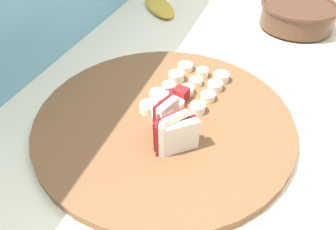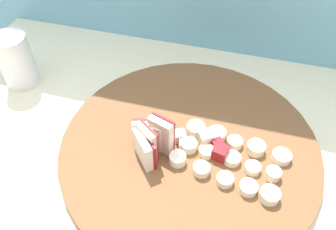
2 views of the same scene
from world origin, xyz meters
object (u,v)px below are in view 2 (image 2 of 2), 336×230
object	(u,v)px
cutting_board	(189,147)
apple_wedge_fan	(151,139)
small_jar	(16,61)
apple_dice_pile	(206,143)
banana_slice_rows	(230,158)

from	to	relation	value
cutting_board	apple_wedge_fan	size ratio (longest dim) A/B	6.25
cutting_board	small_jar	bearing A→B (deg)	167.57
apple_dice_pile	small_jar	size ratio (longest dim) A/B	0.90
apple_wedge_fan	apple_dice_pile	size ratio (longest dim) A/B	0.72
apple_wedge_fan	banana_slice_rows	size ratio (longest dim) A/B	0.37
apple_wedge_fan	small_jar	size ratio (longest dim) A/B	0.65
banana_slice_rows	small_jar	xyz separation A→B (m)	(-0.42, 0.09, 0.03)
cutting_board	apple_dice_pile	size ratio (longest dim) A/B	4.50
apple_dice_pile	banana_slice_rows	bearing A→B (deg)	-20.81
cutting_board	small_jar	distance (m)	0.36
apple_wedge_fan	small_jar	xyz separation A→B (m)	(-0.30, 0.11, 0.01)
apple_dice_pile	cutting_board	bearing A→B (deg)	179.17
cutting_board	apple_wedge_fan	world-z (taller)	apple_wedge_fan
cutting_board	apple_dice_pile	world-z (taller)	apple_dice_pile
banana_slice_rows	small_jar	distance (m)	0.43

